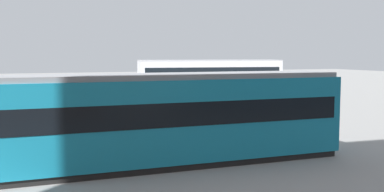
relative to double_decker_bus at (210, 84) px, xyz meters
The scene contains 7 objects.
ground_plane 4.50m from the double_decker_bus, 26.09° to the left, with size 160.00×160.00×0.00m, color gray.
double_decker_bus is the anchor object (origin of this frame).
tram_yellow 18.20m from the double_decker_bus, 59.29° to the left, with size 15.74×2.72×3.62m.
pedestrian_near_railing 10.87m from the double_decker_bus, 52.69° to the left, with size 0.33×0.36×1.59m.
pedestrian_crossing 10.09m from the double_decker_bus, 58.36° to the left, with size 0.38×0.38×1.72m.
pedestrian_railing 9.91m from the double_decker_bus, 37.90° to the left, with size 6.16×0.58×1.08m.
info_sign 14.75m from the double_decker_bus, 24.33° to the left, with size 1.02×0.26×2.52m.
Camera 1 is at (10.51, 30.22, 4.36)m, focal length 41.11 mm.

